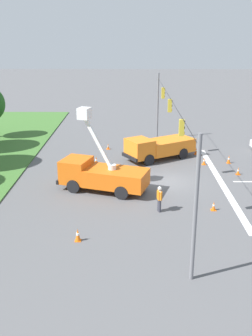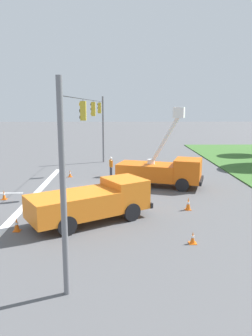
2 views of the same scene
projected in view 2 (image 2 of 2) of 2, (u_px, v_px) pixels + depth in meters
name	position (u px, v px, depth m)	size (l,w,h in m)	color
ground_plane	(95.00, 193.00, 23.91)	(200.00, 200.00, 0.00)	#565659
lane_markings	(16.00, 193.00, 23.80)	(17.60, 15.25, 0.01)	silver
signal_gantry	(94.00, 132.00, 23.09)	(26.20, 0.33, 7.20)	slate
utility_truck_bucket_lift	(162.00, 170.00, 25.54)	(4.38, 7.02, 6.14)	orange
utility_truck_support_near	(93.00, 201.00, 17.89)	(5.61, 7.00, 2.14)	orange
road_worker	(111.00, 165.00, 29.15)	(0.63, 0.34, 1.77)	#383842
traffic_cone_foreground_left	(160.00, 164.00, 33.23)	(0.36, 0.36, 0.77)	orange
traffic_cone_foreground_right	(193.00, 238.00, 15.11)	(0.36, 0.36, 0.58)	orange
traffic_cone_mid_left	(4.00, 195.00, 22.12)	(0.36, 0.36, 0.64)	orange
traffic_cone_near_bucket	(29.00, 206.00, 19.64)	(0.36, 0.36, 0.66)	orange
traffic_cone_lane_edge_a	(70.00, 174.00, 29.01)	(0.36, 0.36, 0.64)	orange
traffic_cone_lane_edge_b	(17.00, 224.00, 16.58)	(0.36, 0.36, 0.72)	orange
traffic_cone_far_left	(188.00, 204.00, 19.92)	(0.36, 0.36, 0.78)	orange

